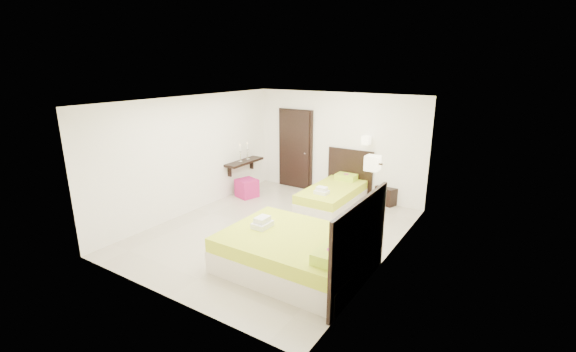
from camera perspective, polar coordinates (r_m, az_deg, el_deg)
The scene contains 7 objects.
floor at distance 7.87m, azimuth -1.81°, elevation -8.13°, with size 5.50×5.50×0.00m, color #BDB29C.
bed_single at distance 9.06m, azimuth 6.82°, elevation -2.86°, with size 1.18×1.97×1.63m.
bed_double at distance 6.32m, azimuth 1.59°, elevation -11.13°, with size 2.30×1.95×1.89m.
nightstand at distance 9.58m, azimuth 14.59°, elevation -2.74°, with size 0.48×0.43×0.43m, color black.
ottoman at distance 9.79m, azimuth -6.10°, elevation -1.79°, with size 0.46×0.46×0.46m, color #A11557.
door at distance 10.32m, azimuth 1.10°, elevation 3.95°, with size 1.02×0.15×2.14m.
console_shelf at distance 10.00m, azimuth -6.54°, elevation 2.07°, with size 0.35×1.20×0.78m.
Camera 1 is at (4.07, -5.90, 3.24)m, focal length 24.00 mm.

